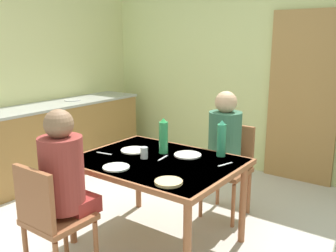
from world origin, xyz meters
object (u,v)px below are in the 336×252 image
object	(u,v)px
dining_table	(157,168)
water_bottle_green_near	(163,137)
person_near_diner	(64,171)
chair_far_diner	(230,164)
water_bottle_green_far	(221,139)
chair_near_diner	(50,217)
person_far_diner	(224,139)
kitchen_counter	(50,140)

from	to	relation	value
dining_table	water_bottle_green_near	bearing A→B (deg)	111.10
dining_table	water_bottle_green_near	world-z (taller)	water_bottle_green_near
person_near_diner	water_bottle_green_near	xyz separation A→B (m)	(0.20, 0.89, 0.09)
chair_far_diner	water_bottle_green_far	xyz separation A→B (m)	(0.14, -0.46, 0.37)
chair_near_diner	chair_far_diner	world-z (taller)	same
dining_table	water_bottle_green_far	world-z (taller)	water_bottle_green_far
dining_table	water_bottle_green_near	distance (m)	0.29
dining_table	chair_far_diner	size ratio (longest dim) A/B	1.47
water_bottle_green_near	dining_table	bearing A→B (deg)	-68.90
person_near_diner	person_far_diner	distance (m)	1.50
person_near_diner	person_far_diner	bearing A→B (deg)	70.77
chair_near_diner	kitchen_counter	bearing A→B (deg)	143.48
person_far_diner	water_bottle_green_far	distance (m)	0.36
chair_near_diner	chair_far_diner	xyz separation A→B (m)	(0.49, 1.69, 0.00)
person_near_diner	water_bottle_green_far	bearing A→B (deg)	60.04
chair_far_diner	person_near_diner	xyz separation A→B (m)	(-0.49, -1.55, 0.28)
dining_table	water_bottle_green_near	xyz separation A→B (m)	(-0.07, 0.18, 0.21)
person_far_diner	chair_far_diner	bearing A→B (deg)	-90.00
dining_table	person_near_diner	distance (m)	0.77
kitchen_counter	person_near_diner	world-z (taller)	person_near_diner
kitchen_counter	dining_table	bearing A→B (deg)	-13.06
person_near_diner	dining_table	bearing A→B (deg)	69.49
dining_table	chair_far_diner	distance (m)	0.89
kitchen_counter	person_near_diner	size ratio (longest dim) A/B	3.40
water_bottle_green_far	person_near_diner	bearing A→B (deg)	-119.96
chair_near_diner	chair_far_diner	size ratio (longest dim) A/B	1.00
dining_table	chair_far_diner	xyz separation A→B (m)	(0.23, 0.84, -0.16)
chair_near_diner	person_far_diner	distance (m)	1.65
kitchen_counter	water_bottle_green_near	world-z (taller)	water_bottle_green_near
chair_far_diner	chair_near_diner	bearing A→B (deg)	73.70
chair_near_diner	person_far_diner	world-z (taller)	person_far_diner
water_bottle_green_far	dining_table	bearing A→B (deg)	-133.35
kitchen_counter	water_bottle_green_near	size ratio (longest dim) A/B	8.62
chair_far_diner	person_far_diner	distance (m)	0.31
chair_far_diner	water_bottle_green_near	world-z (taller)	water_bottle_green_near
dining_table	person_near_diner	world-z (taller)	person_near_diner
dining_table	person_near_diner	xyz separation A→B (m)	(-0.26, -0.71, 0.13)
person_far_diner	kitchen_counter	bearing A→B (deg)	5.85
kitchen_counter	water_bottle_green_near	bearing A→B (deg)	-8.48
chair_far_diner	kitchen_counter	bearing A→B (deg)	9.23
person_far_diner	water_bottle_green_far	world-z (taller)	person_far_diner
chair_far_diner	water_bottle_green_far	size ratio (longest dim) A/B	2.85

